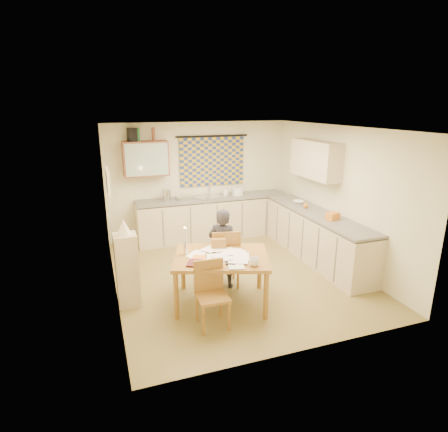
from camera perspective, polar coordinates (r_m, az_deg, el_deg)
name	(u,v)px	position (r m, az deg, el deg)	size (l,w,h in m)	color
floor	(235,275)	(6.63, 1.66, -8.92)	(4.00, 4.50, 0.02)	olive
ceiling	(236,127)	(5.99, 1.87, 13.39)	(4.00, 4.50, 0.02)	white
wall_back	(199,180)	(8.28, -3.86, 5.48)	(4.00, 0.02, 2.50)	beige
wall_front	(308,255)	(4.27, 12.74, -5.80)	(4.00, 0.02, 2.50)	beige
wall_left	(109,217)	(5.81, -17.10, -0.10)	(0.02, 4.50, 2.50)	beige
wall_right	(338,196)	(7.14, 17.02, 2.97)	(0.02, 4.50, 2.50)	beige
window_blind	(212,162)	(8.26, -1.82, 8.29)	(1.45, 0.03, 1.05)	navy
curtain_rod	(212,136)	(8.18, -1.81, 12.09)	(0.04, 0.04, 1.60)	black
wall_cabinet	(146,159)	(7.80, -11.84, 8.56)	(0.90, 0.34, 0.70)	brown
wall_cabinet_glass	(147,160)	(7.63, -11.66, 8.40)	(0.84, 0.02, 0.64)	#99B2A5
upper_cabinet_right	(315,159)	(7.38, 13.76, 8.39)	(0.34, 1.30, 0.70)	tan
framed_print	(108,182)	(6.09, -17.27, 5.02)	(0.04, 0.50, 0.40)	white
print_canvas	(110,182)	(6.09, -17.04, 5.04)	(0.01, 0.42, 0.32)	beige
counter_back	(213,218)	(8.25, -1.72, -0.26)	(3.30, 0.62, 0.92)	tan
counter_right	(316,236)	(7.30, 13.89, -3.04)	(0.62, 2.95, 0.92)	tan
stove	(355,260)	(6.46, 19.30, -6.41)	(0.54, 0.54, 0.85)	white
sink	(210,199)	(8.12, -2.17, 2.59)	(0.55, 0.45, 0.10)	silver
tap	(209,189)	(8.26, -2.26, 4.12)	(0.03, 0.03, 0.28)	silver
dish_rack	(185,198)	(7.96, -5.99, 2.75)	(0.35, 0.30, 0.06)	silver
kettle	(167,195)	(7.86, -8.75, 3.15)	(0.18, 0.18, 0.24)	silver
mixing_bowl	(238,192)	(8.29, 2.07, 3.75)	(0.24, 0.24, 0.16)	white
soap_bottle	(225,191)	(8.24, 0.17, 3.77)	(0.09, 0.09, 0.18)	white
bowl	(298,202)	(7.75, 11.23, 2.11)	(0.29, 0.29, 0.05)	white
orange_bag	(332,216)	(6.79, 16.20, 0.00)	(0.22, 0.16, 0.12)	orange
fruit_orange	(306,206)	(7.41, 12.36, 1.56)	(0.10, 0.10, 0.10)	orange
speaker	(132,135)	(7.72, -13.84, 11.95)	(0.16, 0.20, 0.26)	black
bottle_green	(138,134)	(7.73, -12.98, 12.01)	(0.07, 0.07, 0.26)	#195926
bottle_brown	(153,134)	(7.77, -10.71, 12.17)	(0.07, 0.07, 0.26)	brown
dining_table	(221,279)	(5.58, -0.43, -9.60)	(1.60, 1.40, 0.75)	brown
chair_far	(225,268)	(6.13, 0.09, -7.91)	(0.51, 0.51, 0.98)	brown
chair_near	(212,307)	(5.10, -1.81, -13.66)	(0.41, 0.41, 0.89)	brown
person	(223,248)	(5.97, -0.18, -4.94)	(0.57, 0.53, 1.31)	black
shelf_stand	(127,270)	(5.63, -14.53, -8.03)	(0.32, 0.30, 1.10)	tan
lampshade	(124,227)	(5.39, -15.03, -1.63)	(0.20, 0.20, 0.22)	white
letter_rack	(219,244)	(5.66, -0.84, -4.24)	(0.22, 0.10, 0.16)	brown
mug	(254,262)	(5.12, 4.61, -6.97)	(0.15, 0.15, 0.11)	white
magazine	(188,263)	(5.20, -5.55, -7.09)	(0.28, 0.31, 0.02)	maroon
book	(192,259)	(5.33, -4.87, -6.51)	(0.26, 0.30, 0.02)	orange
orange_box	(198,263)	(5.16, -4.01, -7.14)	(0.12, 0.08, 0.04)	orange
eyeglasses	(231,264)	(5.14, 1.03, -7.38)	(0.13, 0.04, 0.02)	black
candle_holder	(186,249)	(5.47, -5.87, -4.98)	(0.06, 0.06, 0.18)	silver
candle	(186,235)	(5.42, -5.82, -2.94)	(0.02, 0.02, 0.22)	white
candle_flame	(184,227)	(5.37, -6.06, -1.75)	(0.02, 0.02, 0.02)	#FFCC66
papers	(222,256)	(5.40, -0.25, -6.10)	(0.92, 1.01, 0.02)	white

